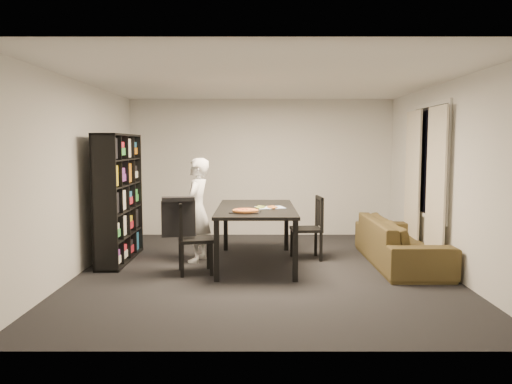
{
  "coord_description": "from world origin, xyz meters",
  "views": [
    {
      "loc": [
        -0.1,
        -6.82,
        1.74
      ],
      "look_at": [
        -0.1,
        0.47,
        1.05
      ],
      "focal_mm": 35.0,
      "sensor_mm": 36.0,
      "label": 1
    }
  ],
  "objects_px": {
    "baking_tray": "(245,212)",
    "pepperoni_pizza": "(245,211)",
    "bookshelf": "(119,198)",
    "person": "(197,210)",
    "chair_right": "(312,223)",
    "chair_left": "(188,233)",
    "sofa": "(400,242)",
    "dining_table": "(256,212)"
  },
  "relations": [
    {
      "from": "bookshelf",
      "to": "pepperoni_pizza",
      "type": "bearing_deg",
      "value": -22.1
    },
    {
      "from": "bookshelf",
      "to": "sofa",
      "type": "xyz_separation_m",
      "value": [
        4.17,
        -0.23,
        -0.62
      ]
    },
    {
      "from": "chair_left",
      "to": "chair_right",
      "type": "bearing_deg",
      "value": -75.6
    },
    {
      "from": "chair_right",
      "to": "sofa",
      "type": "height_order",
      "value": "chair_right"
    },
    {
      "from": "chair_left",
      "to": "pepperoni_pizza",
      "type": "relative_size",
      "value": 2.78
    },
    {
      "from": "baking_tray",
      "to": "pepperoni_pizza",
      "type": "xyz_separation_m",
      "value": [
        0.0,
        -0.03,
        0.02
      ]
    },
    {
      "from": "bookshelf",
      "to": "person",
      "type": "xyz_separation_m",
      "value": [
        1.18,
        -0.06,
        -0.18
      ]
    },
    {
      "from": "chair_left",
      "to": "baking_tray",
      "type": "xyz_separation_m",
      "value": [
        0.77,
        0.02,
        0.29
      ]
    },
    {
      "from": "sofa",
      "to": "chair_right",
      "type": "bearing_deg",
      "value": 75.24
    },
    {
      "from": "dining_table",
      "to": "chair_right",
      "type": "height_order",
      "value": "chair_right"
    },
    {
      "from": "baking_tray",
      "to": "sofa",
      "type": "bearing_deg",
      "value": 12.85
    },
    {
      "from": "person",
      "to": "pepperoni_pizza",
      "type": "distance_m",
      "value": 1.04
    },
    {
      "from": "dining_table",
      "to": "chair_right",
      "type": "xyz_separation_m",
      "value": [
        0.86,
        0.33,
        -0.21
      ]
    },
    {
      "from": "chair_left",
      "to": "pepperoni_pizza",
      "type": "distance_m",
      "value": 0.83
    },
    {
      "from": "bookshelf",
      "to": "chair_right",
      "type": "relative_size",
      "value": 1.98
    },
    {
      "from": "chair_left",
      "to": "person",
      "type": "xyz_separation_m",
      "value": [
        0.03,
        0.71,
        0.22
      ]
    },
    {
      "from": "chair_right",
      "to": "sofa",
      "type": "xyz_separation_m",
      "value": [
        1.26,
        -0.33,
        -0.22
      ]
    },
    {
      "from": "dining_table",
      "to": "chair_left",
      "type": "xyz_separation_m",
      "value": [
        -0.91,
        -0.54,
        -0.21
      ]
    },
    {
      "from": "dining_table",
      "to": "chair_right",
      "type": "distance_m",
      "value": 0.94
    },
    {
      "from": "dining_table",
      "to": "baking_tray",
      "type": "relative_size",
      "value": 5.01
    },
    {
      "from": "chair_left",
      "to": "person",
      "type": "height_order",
      "value": "person"
    },
    {
      "from": "chair_left",
      "to": "sofa",
      "type": "bearing_deg",
      "value": -91.7
    },
    {
      "from": "baking_tray",
      "to": "pepperoni_pizza",
      "type": "bearing_deg",
      "value": -88.56
    },
    {
      "from": "pepperoni_pizza",
      "to": "sofa",
      "type": "relative_size",
      "value": 0.16
    },
    {
      "from": "chair_right",
      "to": "baking_tray",
      "type": "distance_m",
      "value": 1.34
    },
    {
      "from": "bookshelf",
      "to": "person",
      "type": "relative_size",
      "value": 1.23
    },
    {
      "from": "bookshelf",
      "to": "chair_right",
      "type": "height_order",
      "value": "bookshelf"
    },
    {
      "from": "bookshelf",
      "to": "dining_table",
      "type": "relative_size",
      "value": 0.95
    },
    {
      "from": "chair_right",
      "to": "pepperoni_pizza",
      "type": "xyz_separation_m",
      "value": [
        -1.0,
        -0.88,
        0.31
      ]
    },
    {
      "from": "chair_right",
      "to": "baking_tray",
      "type": "bearing_deg",
      "value": -54.73
    },
    {
      "from": "sofa",
      "to": "dining_table",
      "type": "bearing_deg",
      "value": 90.03
    },
    {
      "from": "baking_tray",
      "to": "pepperoni_pizza",
      "type": "relative_size",
      "value": 1.14
    },
    {
      "from": "bookshelf",
      "to": "chair_left",
      "type": "distance_m",
      "value": 1.43
    },
    {
      "from": "dining_table",
      "to": "sofa",
      "type": "relative_size",
      "value": 0.89
    },
    {
      "from": "chair_left",
      "to": "baking_tray",
      "type": "relative_size",
      "value": 2.43
    },
    {
      "from": "pepperoni_pizza",
      "to": "sofa",
      "type": "xyz_separation_m",
      "value": [
        2.25,
        0.54,
        -0.53
      ]
    },
    {
      "from": "chair_right",
      "to": "baking_tray",
      "type": "relative_size",
      "value": 2.4
    },
    {
      "from": "person",
      "to": "pepperoni_pizza",
      "type": "xyz_separation_m",
      "value": [
        0.74,
        -0.72,
        0.09
      ]
    },
    {
      "from": "dining_table",
      "to": "sofa",
      "type": "height_order",
      "value": "dining_table"
    },
    {
      "from": "pepperoni_pizza",
      "to": "chair_left",
      "type": "bearing_deg",
      "value": 179.55
    },
    {
      "from": "chair_left",
      "to": "person",
      "type": "relative_size",
      "value": 0.63
    },
    {
      "from": "pepperoni_pizza",
      "to": "person",
      "type": "bearing_deg",
      "value": 135.69
    }
  ]
}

